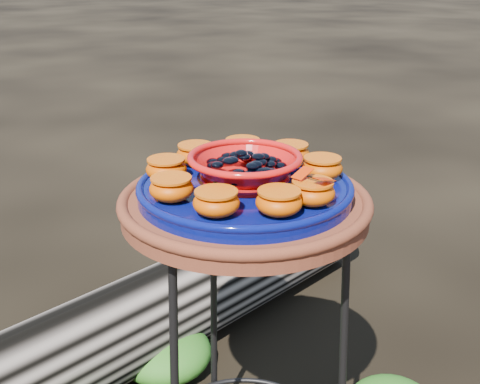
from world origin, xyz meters
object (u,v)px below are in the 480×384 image
object	(u,v)px
plant_stand	(244,365)
driftwood_log	(189,296)
cobalt_plate	(245,191)
red_bowl	(245,170)
terracotta_saucer	(245,207)

from	to	relation	value
plant_stand	driftwood_log	world-z (taller)	plant_stand
cobalt_plate	red_bowl	bearing A→B (deg)	0.00
cobalt_plate	red_bowl	xyz separation A→B (m)	(0.00, 0.00, 0.04)
cobalt_plate	red_bowl	world-z (taller)	red_bowl
cobalt_plate	red_bowl	size ratio (longest dim) A/B	2.00
plant_stand	cobalt_plate	bearing A→B (deg)	0.00
plant_stand	red_bowl	xyz separation A→B (m)	(0.00, 0.00, 0.44)
red_bowl	plant_stand	bearing A→B (deg)	0.00
cobalt_plate	red_bowl	distance (m)	0.04
driftwood_log	cobalt_plate	bearing A→B (deg)	-94.97
terracotta_saucer	cobalt_plate	size ratio (longest dim) A/B	1.17
terracotta_saucer	red_bowl	world-z (taller)	red_bowl
plant_stand	terracotta_saucer	xyz separation A→B (m)	(0.00, 0.00, 0.37)
plant_stand	driftwood_log	xyz separation A→B (m)	(0.06, 0.64, -0.21)
red_bowl	terracotta_saucer	bearing A→B (deg)	0.00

